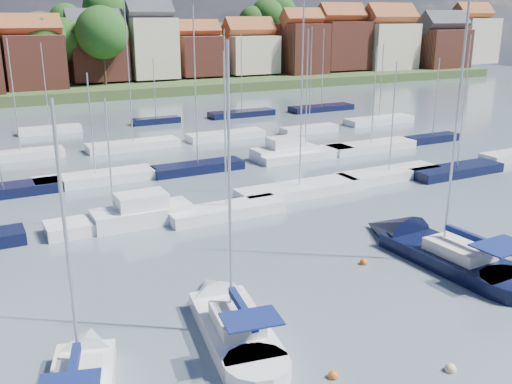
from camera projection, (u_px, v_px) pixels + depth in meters
ground at (136, 157)px, 60.00m from camera, size 260.00×260.00×0.00m
sailboat_left at (83, 380)px, 22.59m from camera, size 4.90×9.43×12.52m
sailboat_centre at (227, 318)px, 27.23m from camera, size 4.46×10.88×14.41m
sailboat_navy at (427, 248)px, 35.45m from camera, size 4.19×13.55×18.47m
buoy_c at (333, 378)px, 23.32m from camera, size 0.44×0.44×0.44m
buoy_d at (450, 371)px, 23.76m from camera, size 0.48×0.48×0.48m
buoy_e at (364, 264)px, 34.00m from camera, size 0.47×0.47×0.47m
marina_field at (169, 160)px, 56.60m from camera, size 79.62×41.41×15.93m
far_shore_town at (36, 57)px, 138.13m from camera, size 212.46×90.00×22.27m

